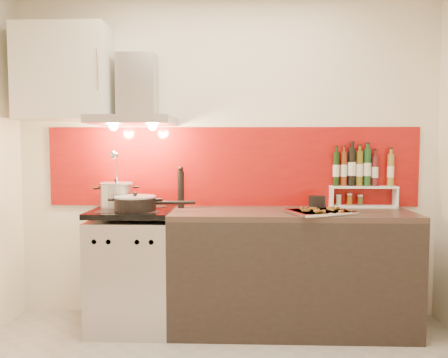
{
  "coord_description": "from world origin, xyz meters",
  "views": [
    {
      "loc": [
        0.1,
        -2.16,
        1.37
      ],
      "look_at": [
        0.0,
        0.95,
        1.15
      ],
      "focal_mm": 35.0,
      "sensor_mm": 36.0,
      "label": 1
    }
  ],
  "objects_px": {
    "pepper_mill": "(181,188)",
    "counter": "(291,270)",
    "stock_pot": "(117,194)",
    "saute_pan": "(136,203)",
    "range_stove": "(133,270)",
    "baking_tray": "(319,211)"
  },
  "relations": [
    {
      "from": "pepper_mill",
      "to": "counter",
      "type": "bearing_deg",
      "value": -9.59
    },
    {
      "from": "stock_pot",
      "to": "saute_pan",
      "type": "xyz_separation_m",
      "value": [
        0.21,
        -0.22,
        -0.04
      ]
    },
    {
      "from": "range_stove",
      "to": "saute_pan",
      "type": "height_order",
      "value": "saute_pan"
    },
    {
      "from": "pepper_mill",
      "to": "baking_tray",
      "type": "height_order",
      "value": "pepper_mill"
    },
    {
      "from": "range_stove",
      "to": "saute_pan",
      "type": "relative_size",
      "value": 1.53
    },
    {
      "from": "pepper_mill",
      "to": "range_stove",
      "type": "bearing_deg",
      "value": -157.03
    },
    {
      "from": "range_stove",
      "to": "baking_tray",
      "type": "height_order",
      "value": "baking_tray"
    },
    {
      "from": "saute_pan",
      "to": "baking_tray",
      "type": "relative_size",
      "value": 1.14
    },
    {
      "from": "pepper_mill",
      "to": "stock_pot",
      "type": "bearing_deg",
      "value": -178.92
    },
    {
      "from": "baking_tray",
      "to": "saute_pan",
      "type": "bearing_deg",
      "value": 178.11
    },
    {
      "from": "range_stove",
      "to": "pepper_mill",
      "type": "distance_m",
      "value": 0.73
    },
    {
      "from": "stock_pot",
      "to": "saute_pan",
      "type": "bearing_deg",
      "value": -46.36
    },
    {
      "from": "range_stove",
      "to": "counter",
      "type": "bearing_deg",
      "value": 0.23
    },
    {
      "from": "stock_pot",
      "to": "pepper_mill",
      "type": "height_order",
      "value": "pepper_mill"
    },
    {
      "from": "range_stove",
      "to": "stock_pot",
      "type": "height_order",
      "value": "stock_pot"
    },
    {
      "from": "stock_pot",
      "to": "saute_pan",
      "type": "relative_size",
      "value": 0.44
    },
    {
      "from": "saute_pan",
      "to": "pepper_mill",
      "type": "xyz_separation_m",
      "value": [
        0.3,
        0.23,
        0.1
      ]
    },
    {
      "from": "range_stove",
      "to": "pepper_mill",
      "type": "relative_size",
      "value": 2.76
    },
    {
      "from": "baking_tray",
      "to": "pepper_mill",
      "type": "bearing_deg",
      "value": 165.38
    },
    {
      "from": "saute_pan",
      "to": "baking_tray",
      "type": "distance_m",
      "value": 1.34
    },
    {
      "from": "range_stove",
      "to": "baking_tray",
      "type": "distance_m",
      "value": 1.47
    },
    {
      "from": "saute_pan",
      "to": "counter",
      "type": "bearing_deg",
      "value": 4.11
    }
  ]
}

